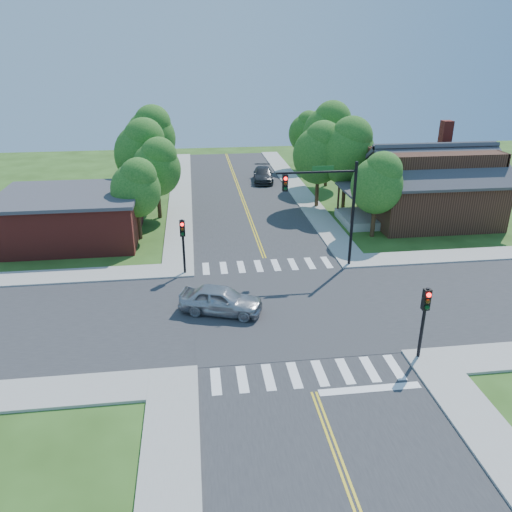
{
  "coord_description": "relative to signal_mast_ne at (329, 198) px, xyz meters",
  "views": [
    {
      "loc": [
        -4.77,
        -24.74,
        13.97
      ],
      "look_at": [
        -1.2,
        2.9,
        2.2
      ],
      "focal_mm": 35.0,
      "sensor_mm": 36.0,
      "label": 1
    }
  ],
  "objects": [
    {
      "name": "tree_w_b",
      "position": [
        -12.97,
        14.83,
        0.59
      ],
      "size": [
        4.88,
        4.64,
        8.3
      ],
      "color": "#382314",
      "rests_on": "ground"
    },
    {
      "name": "tree_w_d",
      "position": [
        -12.6,
        31.55,
        -0.84
      ],
      "size": [
        3.61,
        3.43,
        6.13
      ],
      "color": "#382314",
      "rests_on": "ground"
    },
    {
      "name": "tree_e_c",
      "position": [
        5.57,
        20.82,
        1.01
      ],
      "size": [
        5.26,
        4.99,
        8.94
      ],
      "color": "#382314",
      "rests_on": "ground"
    },
    {
      "name": "centerline",
      "position": [
        -3.91,
        -5.59,
        -4.8
      ],
      "size": [
        0.3,
        90.0,
        0.01
      ],
      "color": "yellow",
      "rests_on": "ground"
    },
    {
      "name": "sidewalk_nw",
      "position": [
        -19.73,
        10.23,
        -4.78
      ],
      "size": [
        40.0,
        40.0,
        0.14
      ],
      "color": "#9E9B93",
      "rests_on": "ground"
    },
    {
      "name": "tree_e_b",
      "position": [
        5.02,
        12.42,
        0.69
      ],
      "size": [
        4.97,
        4.73,
        8.46
      ],
      "color": "#382314",
      "rests_on": "ground"
    },
    {
      "name": "building_nw",
      "position": [
        -18.11,
        7.61,
        -2.97
      ],
      "size": [
        10.4,
        8.4,
        3.73
      ],
      "color": "maroon",
      "rests_on": "ground"
    },
    {
      "name": "tree_e_d",
      "position": [
        5.09,
        29.11,
        -0.27
      ],
      "size": [
        4.11,
        3.91,
        6.99
      ],
      "color": "#382314",
      "rests_on": "ground"
    },
    {
      "name": "tree_w_a",
      "position": [
        -12.93,
        7.09,
        -0.65
      ],
      "size": [
        3.77,
        3.58,
        6.41
      ],
      "color": "#382314",
      "rests_on": "ground"
    },
    {
      "name": "tree_house",
      "position": [
        2.76,
        13.43,
        0.37
      ],
      "size": [
        4.69,
        4.46,
        7.97
      ],
      "color": "#382314",
      "rests_on": "ground"
    },
    {
      "name": "ground",
      "position": [
        -3.91,
        -5.59,
        -4.85
      ],
      "size": [
        100.0,
        100.0,
        0.0
      ],
      "primitive_type": "plane",
      "color": "#2B4816",
      "rests_on": "ground"
    },
    {
      "name": "road_ns",
      "position": [
        -3.91,
        -5.59,
        -4.83
      ],
      "size": [
        10.0,
        90.0,
        0.04
      ],
      "primitive_type": "cube",
      "color": "#2D2D30",
      "rests_on": "ground"
    },
    {
      "name": "crosswalk_south",
      "position": [
        -3.91,
        -11.79,
        -4.8
      ],
      "size": [
        8.85,
        2.0,
        0.01
      ],
      "color": "white",
      "rests_on": "ground"
    },
    {
      "name": "crosswalk_north",
      "position": [
        -3.91,
        0.61,
        -4.8
      ],
      "size": [
        8.85,
        2.0,
        0.01
      ],
      "color": "white",
      "rests_on": "ground"
    },
    {
      "name": "signal_pole_se",
      "position": [
        1.69,
        -11.21,
        -2.19
      ],
      "size": [
        0.34,
        0.42,
        3.8
      ],
      "color": "black",
      "rests_on": "ground"
    },
    {
      "name": "house_ne",
      "position": [
        11.19,
        8.65,
        -1.52
      ],
      "size": [
        13.05,
        8.8,
        7.11
      ],
      "color": "black",
      "rests_on": "ground"
    },
    {
      "name": "signal_pole_nw",
      "position": [
        -9.51,
        -0.01,
        -2.19
      ],
      "size": [
        0.34,
        0.42,
        3.8
      ],
      "color": "black",
      "rests_on": "ground"
    },
    {
      "name": "stop_bar",
      "position": [
        -1.41,
        -13.19,
        -4.85
      ],
      "size": [
        4.6,
        0.45,
        0.09
      ],
      "primitive_type": "cube",
      "color": "white",
      "rests_on": "ground"
    },
    {
      "name": "tree_bldg",
      "position": [
        -11.64,
        12.16,
        -0.23
      ],
      "size": [
        4.15,
        3.94,
        7.06
      ],
      "color": "#382314",
      "rests_on": "ground"
    },
    {
      "name": "car_dgrey",
      "position": [
        -0.93,
        23.51,
        -4.1
      ],
      "size": [
        3.18,
        5.63,
        1.51
      ],
      "primitive_type": "imported",
      "rotation": [
        0.0,
        0.0,
        -0.1
      ],
      "color": "#2C2E31",
      "rests_on": "ground"
    },
    {
      "name": "road_ew",
      "position": [
        -3.91,
        -5.59,
        -4.83
      ],
      "size": [
        90.0,
        10.0,
        0.04
      ],
      "primitive_type": "cube",
      "color": "#2D2D30",
      "rests_on": "ground"
    },
    {
      "name": "intersection_patch",
      "position": [
        -3.91,
        -5.59,
        -4.85
      ],
      "size": [
        10.2,
        10.2,
        0.06
      ],
      "primitive_type": "cube",
      "color": "#2D2D30",
      "rests_on": "ground"
    },
    {
      "name": "signal_mast_ne",
      "position": [
        0.0,
        0.0,
        0.0
      ],
      "size": [
        5.3,
        0.42,
        7.2
      ],
      "color": "black",
      "rests_on": "ground"
    },
    {
      "name": "sidewalk_ne",
      "position": [
        11.9,
        10.23,
        -4.78
      ],
      "size": [
        40.0,
        40.0,
        0.14
      ],
      "color": "#9E9B93",
      "rests_on": "ground"
    },
    {
      "name": "car_silver",
      "position": [
        -7.46,
        -5.5,
        -4.05
      ],
      "size": [
        4.81,
        5.86,
        1.59
      ],
      "primitive_type": "imported",
      "rotation": [
        0.0,
        0.0,
        1.23
      ],
      "color": "#B0B2B7",
      "rests_on": "ground"
    },
    {
      "name": "tree_e_a",
      "position": [
        5.3,
        5.26,
        -0.41
      ],
      "size": [
        3.99,
        3.79,
        6.78
      ],
      "color": "#382314",
      "rests_on": "ground"
    },
    {
      "name": "tree_w_c",
      "position": [
        -12.69,
        22.48,
        0.78
      ],
      "size": [
        5.06,
        4.81,
        8.6
      ],
      "color": "#382314",
      "rests_on": "ground"
    }
  ]
}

